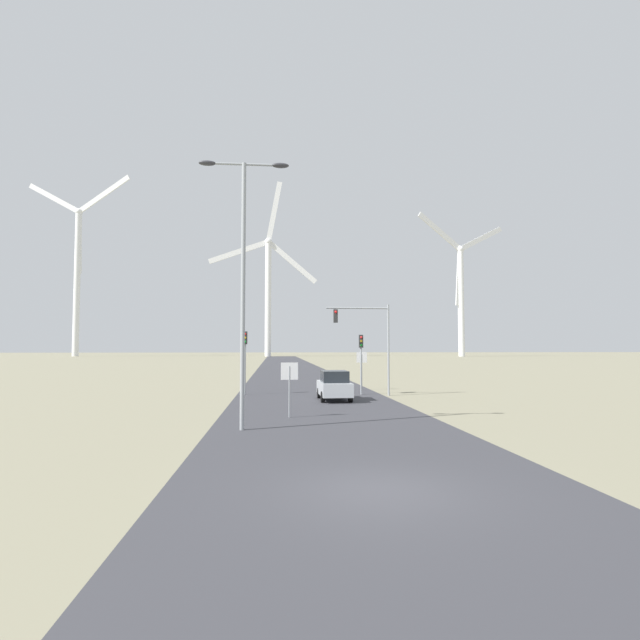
% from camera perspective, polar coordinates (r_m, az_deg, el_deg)
% --- Properties ---
extents(ground_plane, '(600.00, 600.00, 0.00)m').
position_cam_1_polar(ground_plane, '(12.18, 6.74, -18.77)').
color(ground_plane, gray).
extents(road_surface, '(10.00, 240.00, 0.01)m').
position_cam_1_polar(road_surface, '(59.62, -2.88, -6.28)').
color(road_surface, '#38383D').
rests_on(road_surface, ground).
extents(streetlamp, '(3.66, 0.32, 10.85)m').
position_cam_1_polar(streetlamp, '(20.51, -8.76, 6.66)').
color(streetlamp, '#93999E').
rests_on(streetlamp, ground).
extents(stop_sign_near, '(0.81, 0.07, 2.57)m').
position_cam_1_polar(stop_sign_near, '(23.57, -3.52, -6.75)').
color(stop_sign_near, '#93999E').
rests_on(stop_sign_near, ground).
extents(stop_sign_far, '(0.81, 0.07, 2.91)m').
position_cam_1_polar(stop_sign_far, '(38.53, 4.80, -4.97)').
color(stop_sign_far, '#93999E').
rests_on(stop_sign_far, ground).
extents(traffic_light_post_near_left, '(0.28, 0.34, 4.38)m').
position_cam_1_polar(traffic_light_post_near_left, '(35.12, -8.55, -3.23)').
color(traffic_light_post_near_left, '#93999E').
rests_on(traffic_light_post_near_left, ground).
extents(traffic_light_post_near_right, '(0.28, 0.34, 4.15)m').
position_cam_1_polar(traffic_light_post_near_right, '(35.00, 4.72, -3.52)').
color(traffic_light_post_near_right, '#93999E').
rests_on(traffic_light_post_near_right, ground).
extents(traffic_light_mast_overhead, '(4.34, 0.35, 6.20)m').
position_cam_1_polar(traffic_light_mast_overhead, '(34.05, 5.42, -1.25)').
color(traffic_light_mast_overhead, '#93999E').
rests_on(traffic_light_mast_overhead, ground).
extents(car_approaching, '(1.88, 4.12, 1.83)m').
position_cam_1_polar(car_approaching, '(31.21, 1.64, -7.49)').
color(car_approaching, '#B7BCC1').
rests_on(car_approaching, ground).
extents(wind_turbine_far_left, '(38.95, 9.93, 65.01)m').
position_cam_1_polar(wind_turbine_far_left, '(200.65, -25.97, 5.50)').
color(wind_turbine_far_left, white).
rests_on(wind_turbine_far_left, ground).
extents(wind_turbine_left, '(38.92, 2.60, 63.30)m').
position_cam_1_polar(wind_turbine_left, '(179.80, -5.94, 4.24)').
color(wind_turbine_left, white).
rests_on(wind_turbine_left, ground).
extents(wind_turbine_center, '(34.77, 10.25, 50.42)m').
position_cam_1_polar(wind_turbine_center, '(185.41, 15.79, 3.56)').
color(wind_turbine_center, white).
rests_on(wind_turbine_center, ground).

